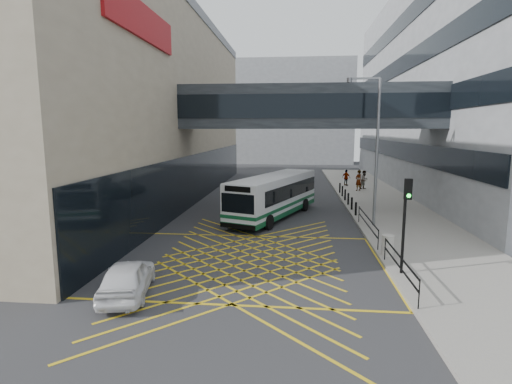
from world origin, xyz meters
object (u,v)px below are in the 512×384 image
(car_silver, at_px, (287,190))
(pedestrian_a, at_px, (358,180))
(pedestrian_b, at_px, (364,180))
(street_lamp, at_px, (374,143))
(bus, at_px, (275,195))
(traffic_light, at_px, (406,213))
(pedestrian_c, at_px, (346,178))
(litter_bin, at_px, (388,245))
(car_white, at_px, (127,277))
(car_dark, at_px, (256,210))

(car_silver, relative_size, pedestrian_a, 2.25)
(pedestrian_a, distance_m, pedestrian_b, 1.39)
(pedestrian_a, bearing_deg, street_lamp, 46.26)
(bus, relative_size, pedestrian_b, 5.71)
(traffic_light, xyz_separation_m, pedestrian_c, (0.96, 26.21, -1.70))
(traffic_light, xyz_separation_m, litter_bin, (-0.05, 2.42, -2.05))
(street_lamp, bearing_deg, litter_bin, -90.08)
(car_white, distance_m, traffic_light, 10.89)
(pedestrian_b, bearing_deg, litter_bin, -137.47)
(car_silver, xyz_separation_m, street_lamp, (5.32, -10.57, 4.48))
(car_white, xyz_separation_m, car_silver, (5.28, 21.82, 0.02))
(bus, xyz_separation_m, street_lamp, (5.99, -2.40, 3.63))
(street_lamp, bearing_deg, car_silver, 119.57)
(litter_bin, distance_m, pedestrian_c, 23.81)
(car_silver, bearing_deg, traffic_light, 103.38)
(traffic_light, height_order, litter_bin, traffic_light)
(traffic_light, relative_size, pedestrian_b, 2.15)
(traffic_light, height_order, pedestrian_a, traffic_light)
(bus, distance_m, litter_bin, 10.25)
(car_silver, height_order, pedestrian_b, pedestrian_b)
(car_silver, relative_size, street_lamp, 0.50)
(bus, distance_m, car_dark, 2.06)
(litter_bin, distance_m, pedestrian_a, 20.39)
(street_lamp, xyz_separation_m, litter_bin, (-0.31, -6.09, -4.53))
(car_white, xyz_separation_m, pedestrian_b, (12.76, 26.63, 0.40))
(car_dark, xyz_separation_m, pedestrian_a, (8.55, 13.36, 0.37))
(pedestrian_b, xyz_separation_m, pedestrian_c, (-1.47, 2.32, -0.08))
(car_silver, bearing_deg, litter_bin, 105.26)
(car_white, bearing_deg, car_dark, -117.17)
(bus, distance_m, pedestrian_c, 16.71)
(litter_bin, xyz_separation_m, pedestrian_b, (2.48, 21.47, 0.42))
(litter_bin, bearing_deg, pedestrian_a, 85.15)
(street_lamp, xyz_separation_m, pedestrian_c, (0.70, 17.70, -4.18))
(litter_bin, relative_size, pedestrian_a, 0.49)
(pedestrian_a, bearing_deg, car_silver, -9.59)
(bus, xyz_separation_m, pedestrian_a, (7.41, 11.82, -0.39))
(car_white, relative_size, pedestrian_a, 2.13)
(car_dark, relative_size, traffic_light, 1.26)
(car_white, height_order, pedestrian_a, pedestrian_a)
(bus, relative_size, car_white, 2.47)
(bus, height_order, pedestrian_a, bus)
(street_lamp, distance_m, pedestrian_c, 18.20)
(traffic_light, bearing_deg, car_dark, 119.10)
(traffic_light, relative_size, street_lamp, 0.44)
(car_dark, distance_m, street_lamp, 8.43)
(car_dark, relative_size, pedestrian_a, 2.50)
(pedestrian_a, bearing_deg, pedestrian_c, -116.48)
(car_white, height_order, traffic_light, traffic_light)
(car_dark, height_order, pedestrian_a, pedestrian_a)
(traffic_light, relative_size, pedestrian_a, 1.98)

